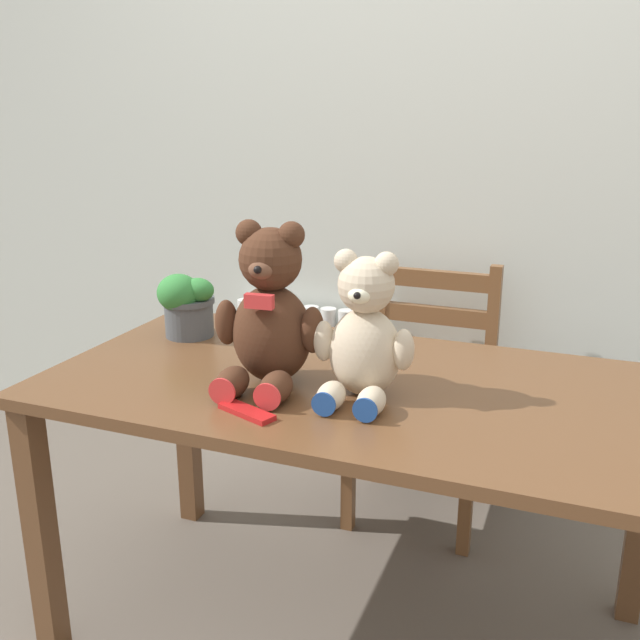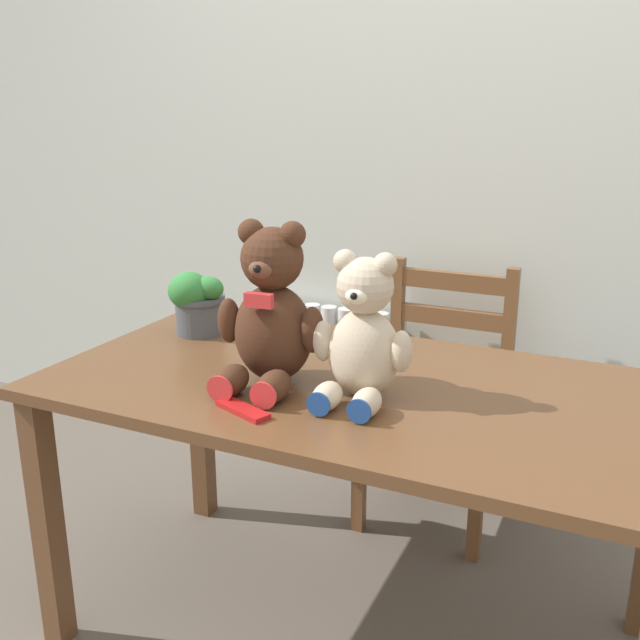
# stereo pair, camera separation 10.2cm
# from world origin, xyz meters

# --- Properties ---
(wall_back) EXTENTS (8.00, 0.04, 2.60)m
(wall_back) POSITION_xyz_m (0.00, 1.34, 1.30)
(wall_back) COLOR silver
(wall_back) RESTS_ON ground_plane
(radiator) EXTENTS (0.63, 0.10, 0.64)m
(radiator) POSITION_xyz_m (-0.47, 1.27, 0.29)
(radiator) COLOR silver
(radiator) RESTS_ON ground_plane
(dining_table) EXTENTS (1.50, 0.79, 0.73)m
(dining_table) POSITION_xyz_m (0.00, 0.40, 0.64)
(dining_table) COLOR brown
(dining_table) RESTS_ON ground_plane
(wooden_chair_behind) EXTENTS (0.43, 0.38, 0.87)m
(wooden_chair_behind) POSITION_xyz_m (0.02, 1.09, 0.44)
(wooden_chair_behind) COLOR brown
(wooden_chair_behind) RESTS_ON ground_plane
(teddy_bear_left) EXTENTS (0.27, 0.28, 0.39)m
(teddy_bear_left) POSITION_xyz_m (-0.18, 0.31, 0.90)
(teddy_bear_left) COLOR #472819
(teddy_bear_left) RESTS_ON dining_table
(teddy_bear_right) EXTENTS (0.24, 0.23, 0.34)m
(teddy_bear_right) POSITION_xyz_m (0.05, 0.32, 0.88)
(teddy_bear_right) COLOR beige
(teddy_bear_right) RESTS_ON dining_table
(potted_plant) EXTENTS (0.16, 0.16, 0.19)m
(potted_plant) POSITION_xyz_m (-0.56, 0.55, 0.83)
(potted_plant) COLOR #4C5156
(potted_plant) RESTS_ON dining_table
(chocolate_bar) EXTENTS (0.15, 0.09, 0.01)m
(chocolate_bar) POSITION_xyz_m (-0.15, 0.13, 0.74)
(chocolate_bar) COLOR red
(chocolate_bar) RESTS_ON dining_table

